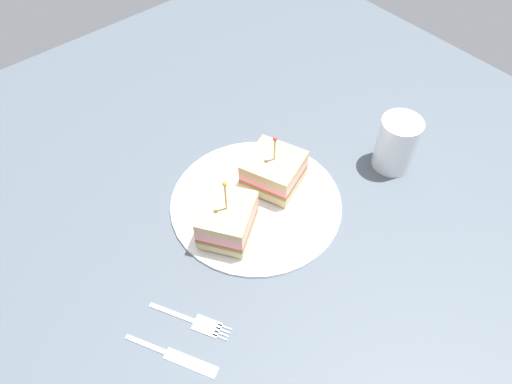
{
  "coord_description": "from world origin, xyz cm",
  "views": [
    {
      "loc": [
        -36.61,
        31.4,
        60.8
      ],
      "look_at": [
        0.0,
        0.0,
        2.87
      ],
      "focal_mm": 35.02,
      "sensor_mm": 36.0,
      "label": 1
    }
  ],
  "objects": [
    {
      "name": "plate",
      "position": [
        0.0,
        0.0,
        0.43
      ],
      "size": [
        26.5,
        26.5,
        0.87
      ],
      "primitive_type": "cylinder",
      "color": "white",
      "rests_on": "ground_plane"
    },
    {
      "name": "sandwich_half_front",
      "position": [
        1.16,
        -4.64,
        3.42
      ],
      "size": [
        10.45,
        10.42,
        9.68
      ],
      "color": "tan",
      "rests_on": "plate"
    },
    {
      "name": "fork",
      "position": [
        -10.15,
        18.65,
        0.17
      ],
      "size": [
        10.78,
        6.42,
        0.35
      ],
      "color": "silver",
      "rests_on": "ground_plane"
    },
    {
      "name": "ground_plane",
      "position": [
        0.0,
        0.0,
        -1.0
      ],
      "size": [
        118.22,
        118.22,
        2.0
      ],
      "primitive_type": "cube",
      "color": "#4C5660"
    },
    {
      "name": "drink_glass",
      "position": [
        -8.09,
        -22.69,
        4.16
      ],
      "size": [
        6.54,
        6.54,
        9.2
      ],
      "color": "beige",
      "rests_on": "ground_plane"
    },
    {
      "name": "sandwich_half_back",
      "position": [
        -1.64,
        6.8,
        3.51
      ],
      "size": [
        10.42,
        10.81,
        10.83
      ],
      "color": "tan",
      "rests_on": "plate"
    },
    {
      "name": "knife",
      "position": [
        -11.99,
        23.41,
        0.18
      ],
      "size": [
        11.77,
        6.82,
        0.35
      ],
      "color": "silver",
      "rests_on": "ground_plane"
    }
  ]
}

